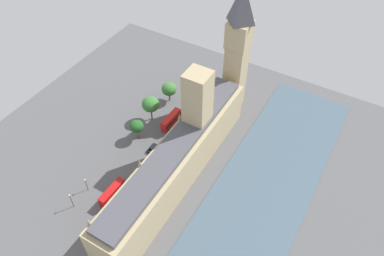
{
  "coord_description": "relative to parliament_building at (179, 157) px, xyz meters",
  "views": [
    {
      "loc": [
        -44.53,
        62.74,
        104.24
      ],
      "look_at": [
        1.0,
        -15.27,
        9.4
      ],
      "focal_mm": 34.7,
      "sensor_mm": 36.0,
      "label": 1
    }
  ],
  "objects": [
    {
      "name": "plane_tree_near_tower",
      "position": [
        23.69,
        -30.59,
        -3.59
      ],
      "size": [
        6.16,
        6.16,
        8.66
      ],
      "color": "brown",
      "rests_on": "ground"
    },
    {
      "name": "plane_tree_far_end",
      "position": [
        23.77,
        -17.74,
        -1.81
      ],
      "size": [
        6.76,
        6.76,
        10.7
      ],
      "color": "brown",
      "rests_on": "ground"
    },
    {
      "name": "car_dark_green_trailing",
      "position": [
        14.21,
        -28.13,
        -8.72
      ],
      "size": [
        1.83,
        4.6,
        1.74
      ],
      "rotation": [
        0.0,
        0.0,
        -0.01
      ],
      "color": "#19472D",
      "rests_on": "ground"
    },
    {
      "name": "clock_tower",
      "position": [
        0.39,
        -41.98,
        17.55
      ],
      "size": [
        8.12,
        8.12,
        52.53
      ],
      "color": "tan",
      "rests_on": "ground"
    },
    {
      "name": "plane_tree_corner",
      "position": [
        22.49,
        -6.61,
        -3.28
      ],
      "size": [
        5.27,
        5.27,
        8.61
      ],
      "color": "brown",
      "rests_on": "ground"
    },
    {
      "name": "double_decker_bus_kerbside",
      "position": [
        13.9,
        19.01,
        -6.97
      ],
      "size": [
        2.92,
        10.57,
        4.75
      ],
      "rotation": [
        0.0,
        0.0,
        -0.03
      ],
      "color": "red",
      "rests_on": "ground"
    },
    {
      "name": "street_lamp_slot_10",
      "position": [
        23.23,
        20.9,
        -5.54
      ],
      "size": [
        0.56,
        0.56,
        5.75
      ],
      "color": "black",
      "rests_on": "ground"
    },
    {
      "name": "double_decker_bus_leading",
      "position": [
        15.5,
        -18.81,
        -6.97
      ],
      "size": [
        2.84,
        10.55,
        4.75
      ],
      "rotation": [
        0.0,
        0.0,
        3.12
      ],
      "color": "red",
      "rests_on": "ground"
    },
    {
      "name": "pedestrian_opposite_hall",
      "position": [
        7.38,
        -10.09,
        -8.84
      ],
      "size": [
        0.62,
        0.69,
        1.7
      ],
      "rotation": [
        0.0,
        0.0,
        2.77
      ],
      "color": "gray",
      "rests_on": "ground"
    },
    {
      "name": "car_black_by_river_gate",
      "position": [
        14.48,
        -4.48,
        -8.72
      ],
      "size": [
        2.0,
        4.7,
        1.74
      ],
      "rotation": [
        0.0,
        0.0,
        -0.01
      ],
      "color": "black",
      "rests_on": "ground"
    },
    {
      "name": "parliament_building",
      "position": [
        0.0,
        0.0,
        0.0
      ],
      "size": [
        12.03,
        75.79,
        35.91
      ],
      "color": "tan",
      "rests_on": "ground"
    },
    {
      "name": "street_lamp_under_trees",
      "position": [
        22.84,
        28.17,
        -4.94
      ],
      "size": [
        0.56,
        0.56,
        6.74
      ],
      "color": "black",
      "rests_on": "ground"
    },
    {
      "name": "river_thames",
      "position": [
        -27.45,
        1.67,
        -9.48
      ],
      "size": [
        30.36,
        131.21,
        0.25
      ],
      "primitive_type": "cube",
      "color": "#475B6B",
      "rests_on": "ground"
    },
    {
      "name": "pedestrian_midblock",
      "position": [
        7.57,
        -12.31,
        -8.86
      ],
      "size": [
        0.7,
        0.66,
        1.66
      ],
      "rotation": [
        0.0,
        0.0,
        0.91
      ],
      "color": "maroon",
      "rests_on": "ground"
    },
    {
      "name": "ground_plane",
      "position": [
        1.99,
        1.67,
        -9.61
      ],
      "size": [
        145.79,
        145.79,
        0.0
      ],
      "primitive_type": "plane",
      "color": "#565659"
    }
  ]
}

